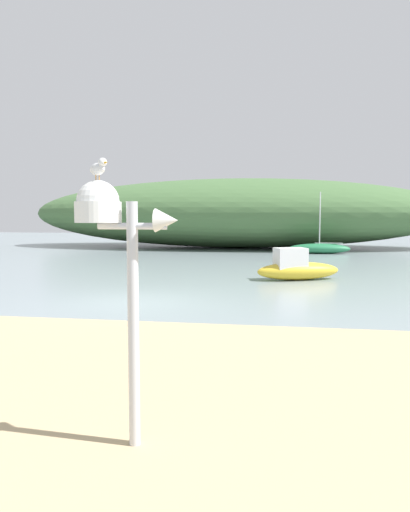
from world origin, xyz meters
TOP-DOWN VIEW (x-y plane):
  - ground_plane at (0.00, 0.00)m, footprint 120.00×120.00m
  - distant_hill at (0.53, 26.96)m, footprint 36.54×12.67m
  - mast_structure at (2.73, -9.33)m, footprint 1.11×0.49m
  - seagull_on_radar at (2.61, -9.34)m, footprint 0.29×0.23m
  - sailboat_inner_mooring at (7.20, 20.70)m, footprint 4.36×1.29m
  - motorboat_far_left at (5.14, 5.99)m, footprint 3.76×2.33m

SIDE VIEW (x-z plane):
  - ground_plane at x=0.00m, z-range 0.00..0.00m
  - sailboat_inner_mooring at x=7.20m, z-range -1.84..2.60m
  - motorboat_far_left at x=5.14m, z-range -0.17..1.19m
  - mast_structure at x=2.73m, z-range 1.10..3.94m
  - distant_hill at x=0.53m, z-range 0.00..5.94m
  - seagull_on_radar at x=2.61m, z-range 3.06..3.28m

